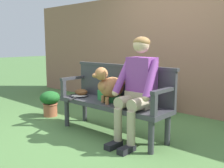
# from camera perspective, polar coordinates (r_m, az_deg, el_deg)

# --- Properties ---
(ground_plane) EXTENTS (40.00, 40.00, 0.00)m
(ground_plane) POSITION_cam_1_polar(r_m,az_deg,el_deg) (3.66, 0.00, -10.91)
(ground_plane) COLOR #4C753D
(brick_garden_fence) EXTENTS (8.00, 0.30, 2.17)m
(brick_garden_fence) POSITION_cam_1_polar(r_m,az_deg,el_deg) (4.94, 14.26, 6.85)
(brick_garden_fence) COLOR #936651
(brick_garden_fence) RESTS_ON ground
(hedge_bush_mid_right) EXTENTS (0.89, 0.82, 0.55)m
(hedge_bush_mid_right) POSITION_cam_1_polar(r_m,az_deg,el_deg) (4.93, 7.82, -2.46)
(hedge_bush_mid_right) COLOR #194C1E
(hedge_bush_mid_right) RESTS_ON ground
(garden_bench) EXTENTS (1.67, 0.48, 0.45)m
(garden_bench) POSITION_cam_1_polar(r_m,az_deg,el_deg) (3.55, 0.00, -4.97)
(garden_bench) COLOR #38383D
(garden_bench) RESTS_ON ground
(bench_backrest) EXTENTS (1.71, 0.06, 0.50)m
(bench_backrest) POSITION_cam_1_polar(r_m,az_deg,el_deg) (3.64, 2.21, 0.44)
(bench_backrest) COLOR #38383D
(bench_backrest) RESTS_ON garden_bench
(bench_armrest_left_end) EXTENTS (0.06, 0.48, 0.28)m
(bench_armrest_left_end) POSITION_cam_1_polar(r_m,az_deg,el_deg) (4.01, -9.30, 0.33)
(bench_armrest_left_end) COLOR #38383D
(bench_armrest_left_end) RESTS_ON garden_bench
(bench_armrest_right_end) EXTENTS (0.06, 0.48, 0.28)m
(bench_armrest_right_end) POSITION_cam_1_polar(r_m,az_deg,el_deg) (2.96, 10.40, -2.75)
(bench_armrest_right_end) COLOR #38383D
(bench_armrest_right_end) RESTS_ON garden_bench
(person_seated) EXTENTS (0.56, 0.64, 1.32)m
(person_seated) POSITION_cam_1_polar(r_m,az_deg,el_deg) (3.21, 5.62, -0.42)
(person_seated) COLOR black
(person_seated) RESTS_ON ground
(dog_on_bench) EXTENTS (0.34, 0.48, 0.48)m
(dog_on_bench) POSITION_cam_1_polar(r_m,az_deg,el_deg) (3.46, -0.63, -0.22)
(dog_on_bench) COLOR #AD7042
(dog_on_bench) RESTS_ON garden_bench
(tennis_racket) EXTENTS (0.41, 0.57, 0.03)m
(tennis_racket) POSITION_cam_1_polar(r_m,az_deg,el_deg) (3.93, -7.33, -2.61)
(tennis_racket) COLOR black
(tennis_racket) RESTS_ON garden_bench
(baseball_glove) EXTENTS (0.24, 0.20, 0.09)m
(baseball_glove) POSITION_cam_1_polar(r_m,az_deg,el_deg) (4.06, -6.76, -1.73)
(baseball_glove) COLOR brown
(baseball_glove) RESTS_ON garden_bench
(sports_bag) EXTENTS (0.31, 0.25, 0.14)m
(sports_bag) POSITION_cam_1_polar(r_m,az_deg,el_deg) (3.62, -0.65, -2.55)
(sports_bag) COLOR #2D8E42
(sports_bag) RESTS_ON garden_bench
(potted_plant) EXTENTS (0.34, 0.34, 0.43)m
(potted_plant) POSITION_cam_1_polar(r_m,az_deg,el_deg) (4.60, -13.37, -3.73)
(potted_plant) COLOR #A85B3D
(potted_plant) RESTS_ON ground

